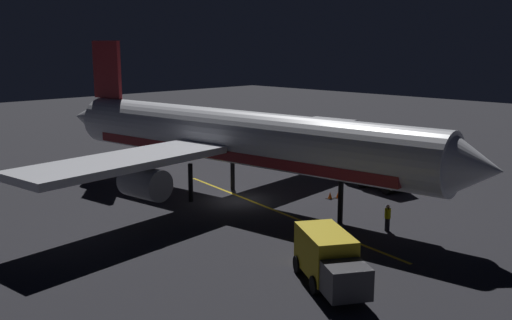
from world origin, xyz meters
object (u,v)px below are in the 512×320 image
traffic_cone_near_right (338,195)px  catering_truck (378,173)px  ground_crew_worker (388,218)px  traffic_cone_near_left (330,196)px  airliner (231,139)px  baggage_truck (329,260)px

traffic_cone_near_right → catering_truck: bearing=176.7°
ground_crew_worker → traffic_cone_near_left: 8.45m
airliner → traffic_cone_near_left: (-5.58, 5.28, -4.56)m
catering_truck → traffic_cone_near_left: bearing=-6.1°
catering_truck → traffic_cone_near_left: catering_truck is taller
traffic_cone_near_left → catering_truck: bearing=173.9°
airliner → baggage_truck: bearing=63.7°
catering_truck → ground_crew_worker: catering_truck is taller
baggage_truck → traffic_cone_near_left: baggage_truck is taller
airliner → baggage_truck: airliner is taller
traffic_cone_near_left → traffic_cone_near_right: (-0.63, 0.31, 0.00)m
airliner → ground_crew_worker: 13.57m
airliner → baggage_truck: size_ratio=6.76×
airliner → catering_truck: 13.14m
ground_crew_worker → catering_truck: bearing=-143.2°
baggage_truck → catering_truck: size_ratio=0.99×
baggage_truck → traffic_cone_near_right: size_ratio=10.90×
airliner → traffic_cone_near_left: airliner is taller
catering_truck → traffic_cone_near_left: 5.74m
ground_crew_worker → traffic_cone_near_left: ground_crew_worker is taller
ground_crew_worker → traffic_cone_near_left: size_ratio=3.16×
catering_truck → ground_crew_worker: size_ratio=3.48×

